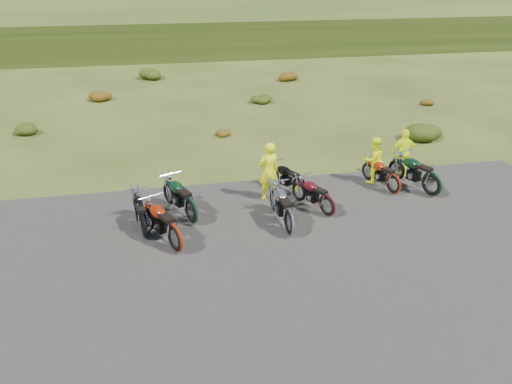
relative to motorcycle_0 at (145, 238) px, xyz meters
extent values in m
plane|color=#313D14|center=(3.75, -0.65, 0.00)|extent=(300.00, 300.00, 0.00)
cube|color=black|center=(3.75, -2.65, 0.00)|extent=(20.00, 12.00, 0.04)
ellipsoid|color=#20360D|center=(-5.35, 10.65, 0.31)|extent=(1.03, 1.03, 0.61)
ellipsoid|color=#62310C|center=(-2.45, 15.95, 0.38)|extent=(1.30, 1.30, 0.77)
ellipsoid|color=#20360D|center=(0.45, 21.25, 0.46)|extent=(1.56, 1.56, 0.92)
ellipsoid|color=#62310C|center=(3.35, 8.55, 0.23)|extent=(0.77, 0.77, 0.45)
ellipsoid|color=#20360D|center=(6.25, 13.85, 0.31)|extent=(1.03, 1.03, 0.61)
ellipsoid|color=#62310C|center=(9.15, 19.15, 0.38)|extent=(1.30, 1.30, 0.77)
ellipsoid|color=#20360D|center=(12.05, 6.45, 0.46)|extent=(1.56, 1.56, 0.92)
ellipsoid|color=#62310C|center=(14.95, 11.75, 0.23)|extent=(0.77, 0.77, 0.45)
imported|color=#E1F00C|center=(3.99, 1.80, 0.96)|extent=(0.79, 0.60, 1.92)
imported|color=#E1F00C|center=(7.86, 2.42, 0.82)|extent=(0.91, 0.78, 1.64)
imported|color=#E1F00C|center=(9.14, 2.74, 0.87)|extent=(1.05, 0.51, 1.74)
camera|label=1|loc=(0.65, -12.62, 7.09)|focal=35.00mm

